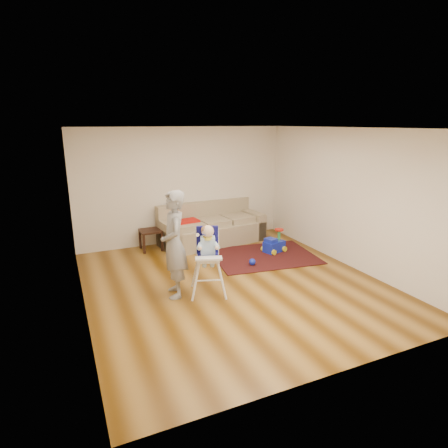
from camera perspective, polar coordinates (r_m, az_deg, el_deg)
name	(u,v)px	position (r m, az deg, el deg)	size (l,w,h in m)	color
ground	(233,283)	(6.80, 1.39, -8.97)	(5.50, 5.50, 0.00)	#553108
room_envelope	(221,175)	(6.75, -0.44, 7.45)	(5.04, 5.52, 2.72)	silver
sofa	(212,224)	(8.84, -1.80, 0.04)	(2.55, 1.28, 0.95)	gray
side_table	(151,240)	(8.59, -11.07, -2.38)	(0.46, 0.46, 0.46)	black
area_rug	(264,256)	(8.13, 6.11, -4.87)	(2.14, 1.60, 0.02)	black
ride_on_toy	(274,241)	(8.33, 7.66, -2.55)	(0.45, 0.32, 0.50)	#1527BF
toy_ball	(252,262)	(7.56, 4.33, -5.78)	(0.14, 0.14, 0.14)	#1527BF
high_chair	(208,261)	(6.22, -2.46, -5.63)	(0.70, 0.70, 1.20)	white
adult	(174,245)	(6.10, -7.62, -3.12)	(0.64, 0.42, 1.77)	gray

